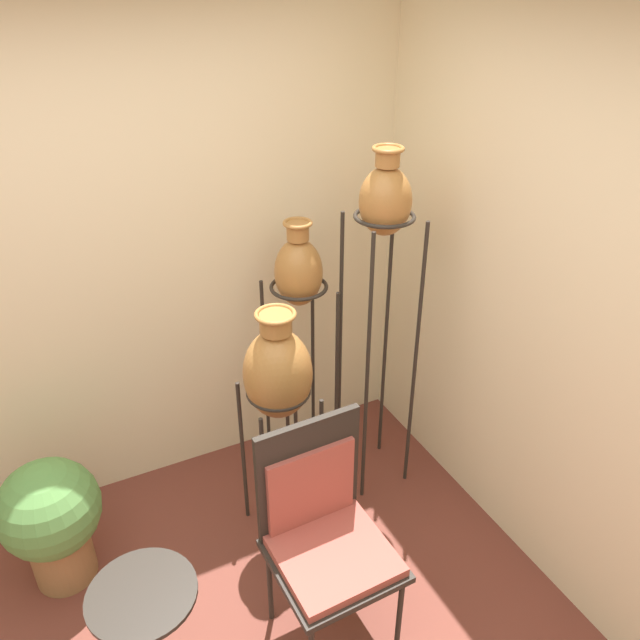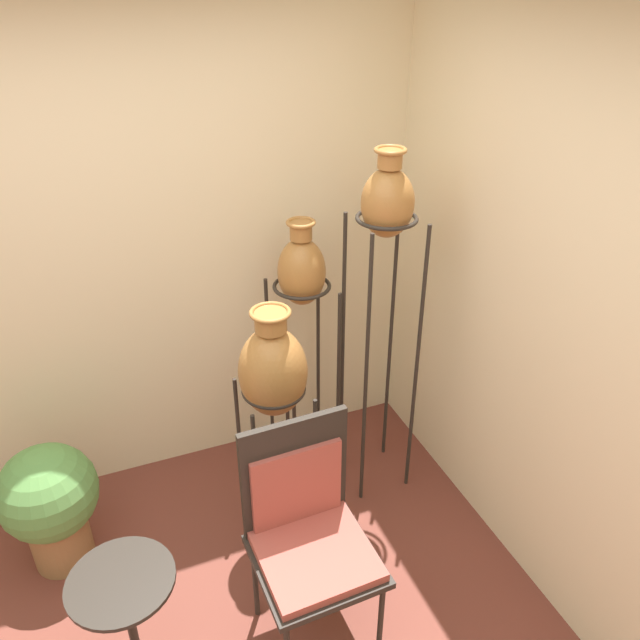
# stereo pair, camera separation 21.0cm
# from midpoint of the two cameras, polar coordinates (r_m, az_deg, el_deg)

# --- Properties ---
(wall_back) EXTENTS (7.28, 0.06, 2.70)m
(wall_back) POSITION_cam_midpoint_polar(r_m,az_deg,el_deg) (3.24, -17.44, 5.56)
(wall_back) COLOR beige
(wall_back) RESTS_ON ground_plane
(wall_right) EXTENTS (0.06, 7.28, 2.70)m
(wall_right) POSITION_cam_midpoint_polar(r_m,az_deg,el_deg) (2.58, 28.00, -3.24)
(wall_right) COLOR beige
(wall_right) RESTS_ON ground_plane
(vase_stand_tall) EXTENTS (0.31, 0.31, 1.91)m
(vase_stand_tall) POSITION_cam_midpoint_polar(r_m,az_deg,el_deg) (2.95, 8.18, 9.06)
(vase_stand_tall) COLOR #28231E
(vase_stand_tall) RESTS_ON ground_plane
(vase_stand_medium) EXTENTS (0.32, 0.32, 1.53)m
(vase_stand_medium) POSITION_cam_midpoint_polar(r_m,az_deg,el_deg) (3.16, 0.22, 3.74)
(vase_stand_medium) COLOR #28231E
(vase_stand_medium) RESTS_ON ground_plane
(vase_stand_short) EXTENTS (0.32, 0.32, 1.30)m
(vase_stand_short) POSITION_cam_midpoint_polar(r_m,az_deg,el_deg) (2.87, -2.23, -4.87)
(vase_stand_short) COLOR #28231E
(vase_stand_short) RESTS_ON ground_plane
(chair) EXTENTS (0.50, 0.48, 1.05)m
(chair) POSITION_cam_midpoint_polar(r_m,az_deg,el_deg) (2.70, 1.16, -18.36)
(chair) COLOR #28231E
(chair) RESTS_ON ground_plane
(side_table) EXTENTS (0.40, 0.40, 0.63)m
(side_table) POSITION_cam_midpoint_polar(r_m,az_deg,el_deg) (2.71, -14.88, -24.34)
(side_table) COLOR #28231E
(side_table) RESTS_ON ground_plane
(potted_plant) EXTENTS (0.47, 0.47, 0.68)m
(potted_plant) POSITION_cam_midpoint_polar(r_m,az_deg,el_deg) (3.30, -21.74, -15.18)
(potted_plant) COLOR olive
(potted_plant) RESTS_ON ground_plane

